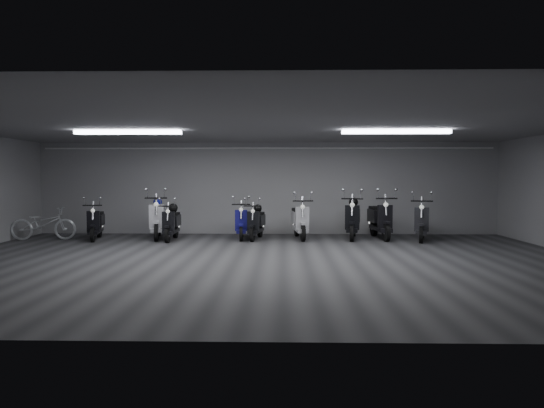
{
  "coord_description": "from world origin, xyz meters",
  "views": [
    {
      "loc": [
        0.49,
        -10.04,
        1.71
      ],
      "look_at": [
        0.21,
        2.5,
        1.05
      ],
      "focal_mm": 32.48,
      "sensor_mm": 36.0,
      "label": 1
    }
  ],
  "objects_px": {
    "scooter_5": "(256,218)",
    "helmet_2": "(258,208)",
    "scooter_2": "(157,213)",
    "scooter_8": "(380,213)",
    "scooter_7": "(353,213)",
    "bicycle": "(44,220)",
    "scooter_3": "(172,218)",
    "scooter_6": "(300,215)",
    "scooter_9": "(422,215)",
    "helmet_1": "(173,208)",
    "helmet_0": "(353,202)",
    "helmet_3": "(158,202)",
    "scooter_0": "(96,218)",
    "scooter_4": "(241,217)"
  },
  "relations": [
    {
      "from": "scooter_8",
      "to": "scooter_9",
      "type": "bearing_deg",
      "value": -22.3
    },
    {
      "from": "scooter_5",
      "to": "helmet_2",
      "type": "height_order",
      "value": "scooter_5"
    },
    {
      "from": "scooter_9",
      "to": "helmet_2",
      "type": "xyz_separation_m",
      "value": [
        -4.52,
        0.36,
        0.17
      ]
    },
    {
      "from": "scooter_2",
      "to": "helmet_0",
      "type": "height_order",
      "value": "scooter_2"
    },
    {
      "from": "helmet_2",
      "to": "scooter_3",
      "type": "bearing_deg",
      "value": -168.69
    },
    {
      "from": "scooter_6",
      "to": "scooter_8",
      "type": "xyz_separation_m",
      "value": [
        2.26,
        0.06,
        0.04
      ]
    },
    {
      "from": "helmet_1",
      "to": "helmet_2",
      "type": "relative_size",
      "value": 1.13
    },
    {
      "from": "scooter_2",
      "to": "scooter_6",
      "type": "distance_m",
      "value": 4.03
    },
    {
      "from": "helmet_0",
      "to": "helmet_2",
      "type": "xyz_separation_m",
      "value": [
        -2.73,
        -0.23,
        -0.17
      ]
    },
    {
      "from": "scooter_8",
      "to": "scooter_9",
      "type": "relative_size",
      "value": 1.05
    },
    {
      "from": "scooter_8",
      "to": "scooter_9",
      "type": "height_order",
      "value": "scooter_8"
    },
    {
      "from": "scooter_6",
      "to": "scooter_8",
      "type": "distance_m",
      "value": 2.26
    },
    {
      "from": "scooter_0",
      "to": "helmet_1",
      "type": "height_order",
      "value": "scooter_0"
    },
    {
      "from": "scooter_3",
      "to": "scooter_9",
      "type": "bearing_deg",
      "value": -0.21
    },
    {
      "from": "scooter_2",
      "to": "scooter_8",
      "type": "relative_size",
      "value": 1.01
    },
    {
      "from": "scooter_0",
      "to": "scooter_6",
      "type": "height_order",
      "value": "scooter_6"
    },
    {
      "from": "scooter_8",
      "to": "scooter_5",
      "type": "bearing_deg",
      "value": 178.98
    },
    {
      "from": "bicycle",
      "to": "helmet_0",
      "type": "relative_size",
      "value": 6.39
    },
    {
      "from": "scooter_3",
      "to": "scooter_7",
      "type": "relative_size",
      "value": 0.84
    },
    {
      "from": "helmet_1",
      "to": "helmet_2",
      "type": "bearing_deg",
      "value": 5.94
    },
    {
      "from": "scooter_0",
      "to": "scooter_7",
      "type": "relative_size",
      "value": 0.85
    },
    {
      "from": "scooter_4",
      "to": "scooter_5",
      "type": "relative_size",
      "value": 1.04
    },
    {
      "from": "scooter_4",
      "to": "scooter_8",
      "type": "distance_m",
      "value": 3.9
    },
    {
      "from": "scooter_0",
      "to": "scooter_6",
      "type": "relative_size",
      "value": 0.9
    },
    {
      "from": "scooter_2",
      "to": "scooter_5",
      "type": "distance_m",
      "value": 2.81
    },
    {
      "from": "scooter_5",
      "to": "helmet_2",
      "type": "bearing_deg",
      "value": 90.0
    },
    {
      "from": "helmet_1",
      "to": "helmet_2",
      "type": "distance_m",
      "value": 2.37
    },
    {
      "from": "scooter_2",
      "to": "bicycle",
      "type": "height_order",
      "value": "scooter_2"
    },
    {
      "from": "scooter_5",
      "to": "helmet_0",
      "type": "bearing_deg",
      "value": 17.65
    },
    {
      "from": "scooter_9",
      "to": "helmet_0",
      "type": "height_order",
      "value": "scooter_9"
    },
    {
      "from": "scooter_6",
      "to": "scooter_3",
      "type": "bearing_deg",
      "value": -179.77
    },
    {
      "from": "scooter_4",
      "to": "helmet_3",
      "type": "height_order",
      "value": "scooter_4"
    },
    {
      "from": "scooter_8",
      "to": "bicycle",
      "type": "height_order",
      "value": "scooter_8"
    },
    {
      "from": "scooter_7",
      "to": "scooter_9",
      "type": "height_order",
      "value": "scooter_7"
    },
    {
      "from": "helmet_1",
      "to": "scooter_9",
      "type": "bearing_deg",
      "value": -0.96
    },
    {
      "from": "scooter_4",
      "to": "scooter_6",
      "type": "relative_size",
      "value": 0.91
    },
    {
      "from": "scooter_6",
      "to": "bicycle",
      "type": "distance_m",
      "value": 7.11
    },
    {
      "from": "scooter_5",
      "to": "scooter_2",
      "type": "bearing_deg",
      "value": -174.25
    },
    {
      "from": "scooter_2",
      "to": "scooter_8",
      "type": "bearing_deg",
      "value": -10.77
    },
    {
      "from": "helmet_3",
      "to": "scooter_0",
      "type": "bearing_deg",
      "value": -159.85
    },
    {
      "from": "scooter_2",
      "to": "scooter_3",
      "type": "distance_m",
      "value": 0.63
    },
    {
      "from": "scooter_4",
      "to": "scooter_9",
      "type": "xyz_separation_m",
      "value": [
        4.98,
        -0.27,
        0.07
      ]
    },
    {
      "from": "scooter_5",
      "to": "scooter_9",
      "type": "relative_size",
      "value": 0.87
    },
    {
      "from": "scooter_9",
      "to": "helmet_1",
      "type": "distance_m",
      "value": 6.88
    },
    {
      "from": "scooter_7",
      "to": "bicycle",
      "type": "xyz_separation_m",
      "value": [
        -8.6,
        -0.42,
        -0.17
      ]
    },
    {
      "from": "scooter_3",
      "to": "helmet_0",
      "type": "distance_m",
      "value": 5.14
    },
    {
      "from": "scooter_0",
      "to": "helmet_3",
      "type": "bearing_deg",
      "value": 8.04
    },
    {
      "from": "scooter_3",
      "to": "helmet_0",
      "type": "bearing_deg",
      "value": 6.69
    },
    {
      "from": "helmet_3",
      "to": "scooter_3",
      "type": "bearing_deg",
      "value": -49.98
    },
    {
      "from": "scooter_7",
      "to": "helmet_1",
      "type": "xyz_separation_m",
      "value": [
        -5.04,
        -0.21,
        0.16
      ]
    }
  ]
}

